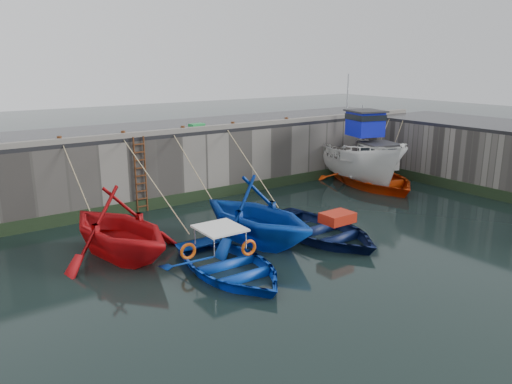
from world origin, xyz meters
TOP-DOWN VIEW (x-y plane):
  - ground at (0.00, 0.00)m, footprint 120.00×120.00m
  - quay_back at (0.00, 12.50)m, footprint 30.00×5.00m
  - road_back at (0.00, 12.50)m, footprint 30.00×5.00m
  - kerb_back at (0.00, 10.15)m, footprint 30.00×0.30m
  - algae_back at (0.00, 9.96)m, footprint 30.00×0.08m
  - algae_right at (11.96, 2.50)m, footprint 0.08×15.00m
  - ladder at (-2.00, 9.91)m, footprint 0.51×0.08m
  - boat_near_white at (-4.58, 5.71)m, footprint 5.20×5.72m
  - boat_near_white_rope at (-4.58, 9.11)m, footprint 0.04×3.16m
  - boat_near_blue at (-2.38, 2.52)m, footprint 3.51×4.86m
  - boat_near_blue_rope at (-2.38, 7.51)m, footprint 0.04×5.62m
  - boat_near_blacktrim at (-0.18, 4.23)m, footprint 5.13×5.69m
  - boat_near_blacktrim_rope at (-0.18, 8.36)m, footprint 0.04×4.18m
  - boat_near_navy at (2.02, 3.25)m, footprint 3.74×5.19m
  - boat_near_navy_rope at (2.02, 7.87)m, footprint 0.04×4.98m
  - boat_far_white at (9.35, 8.48)m, footprint 4.55×7.88m
  - boat_far_orange at (9.49, 7.53)m, footprint 6.22×7.47m
  - fish_crate at (1.04, 10.52)m, footprint 0.70×0.47m
  - bollard_a at (-5.00, 10.25)m, footprint 0.18×0.18m
  - bollard_b at (-2.50, 10.25)m, footprint 0.18×0.18m
  - bollard_c at (0.20, 10.25)m, footprint 0.18×0.18m
  - bollard_d at (2.80, 10.25)m, footprint 0.18×0.18m
  - bollard_e at (6.00, 10.25)m, footprint 0.18×0.18m

SIDE VIEW (x-z plane):
  - ground at x=0.00m, z-range 0.00..0.00m
  - boat_near_white at x=-4.58m, z-range -1.30..1.30m
  - boat_near_white_rope at x=-4.58m, z-range -1.55..1.55m
  - boat_near_blue at x=-2.38m, z-range -0.50..0.50m
  - boat_near_blue_rope at x=-2.38m, z-range -1.55..1.55m
  - boat_near_blacktrim at x=-0.18m, z-range -1.32..1.32m
  - boat_near_blacktrim_rope at x=-0.18m, z-range -1.55..1.55m
  - boat_near_navy at x=2.02m, z-range -0.53..0.53m
  - boat_near_navy_rope at x=2.02m, z-range -1.55..1.55m
  - algae_back at x=0.00m, z-range 0.00..0.50m
  - algae_right at x=11.96m, z-range 0.00..0.50m
  - boat_far_orange at x=9.49m, z-range -1.74..2.59m
  - boat_far_white at x=9.35m, z-range -1.73..4.13m
  - quay_back at x=0.00m, z-range 0.00..3.00m
  - ladder at x=-2.00m, z-range -0.01..3.19m
  - road_back at x=0.00m, z-range 3.00..3.16m
  - kerb_back at x=0.00m, z-range 3.16..3.36m
  - bollard_a at x=-5.00m, z-range 3.16..3.44m
  - bollard_b at x=-2.50m, z-range 3.16..3.44m
  - bollard_c at x=0.20m, z-range 3.16..3.44m
  - bollard_d at x=2.80m, z-range 3.16..3.44m
  - bollard_e at x=6.00m, z-range 3.16..3.44m
  - fish_crate at x=1.04m, z-range 3.16..3.45m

